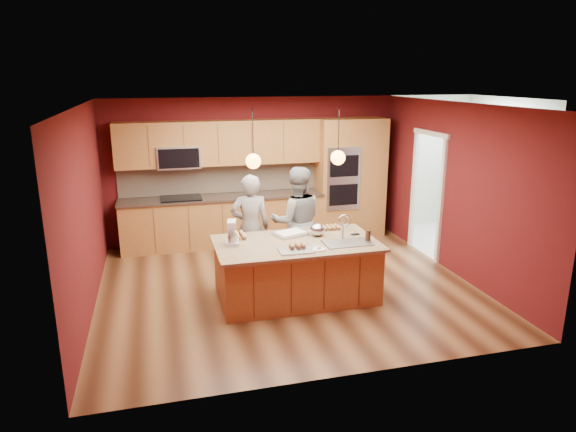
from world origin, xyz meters
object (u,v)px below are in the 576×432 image
object	(u,v)px
island	(297,269)
person_left	(250,227)
stand_mixer	(232,234)
mixing_bowl	(317,230)
person_right	(297,221)

from	to	relation	value
island	person_left	distance (m)	1.10
stand_mixer	mixing_bowl	world-z (taller)	stand_mixer
person_left	stand_mixer	distance (m)	0.88
stand_mixer	person_left	bearing A→B (deg)	73.55
person_right	mixing_bowl	size ratio (longest dim) A/B	7.69
island	stand_mixer	world-z (taller)	island
stand_mixer	person_right	bearing A→B (deg)	44.90
person_right	stand_mixer	size ratio (longest dim) A/B	5.17
person_right	stand_mixer	distance (m)	1.38
person_left	mixing_bowl	distance (m)	1.10
person_left	island	bearing A→B (deg)	125.46
island	person_right	size ratio (longest dim) A/B	1.31
island	person_left	world-z (taller)	person_left
person_left	stand_mixer	xyz separation A→B (m)	(-0.40, -0.77, 0.15)
person_left	person_right	xyz separation A→B (m)	(0.74, 0.00, 0.04)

